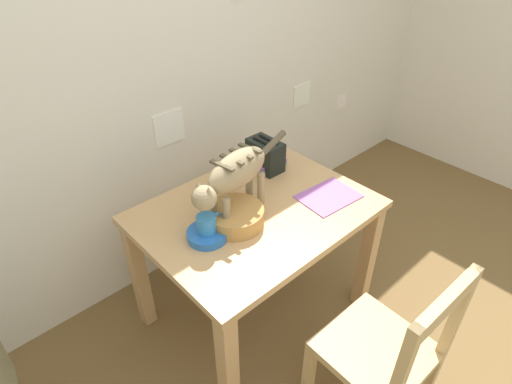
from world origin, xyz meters
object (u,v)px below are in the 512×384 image
Objects in this scene: magazine at (329,196)px; wicker_basket at (235,216)px; wooden_chair_near at (385,353)px; dining_table at (256,224)px; cat at (234,175)px; coffee_mug at (207,224)px; book_stack at (267,163)px; toaster at (265,155)px; saucer_bowl at (207,235)px.

wicker_basket reaches higher than magazine.
wooden_chair_near is at bearing -114.27° from magazine.
cat reaches higher than dining_table.
dining_table is at bearing 157.47° from magazine.
magazine is at bearing 62.18° from wooden_chair_near.
coffee_mug is (-0.19, -0.03, -0.16)m from cat.
coffee_mug is at bearing 177.93° from wicker_basket.
dining_table is 0.35m from coffee_mug.
dining_table is 0.82m from wooden_chair_near.
book_stack is (0.31, 0.24, 0.12)m from dining_table.
cat is at bearing -152.00° from book_stack.
cat reaches higher than magazine.
cat is 0.20m from wicker_basket.
wooden_chair_near is at bearing -106.23° from toaster.
wicker_basket is at bearing -150.14° from book_stack.
saucer_bowl is 1.43× the size of coffee_mug.
cat is 0.48m from toaster.
wicker_basket is (0.16, -0.01, 0.02)m from saucer_bowl.
saucer_bowl is at bearing 90.00° from cat.
cat is at bearing 169.17° from dining_table.
magazine is at bearing -14.52° from saucer_bowl.
saucer_bowl is 0.66m from magazine.
wicker_basket reaches higher than dining_table.
toaster is at bearing 22.90° from saucer_bowl.
coffee_mug is at bearing -156.98° from toaster.
magazine is 0.51m from wicker_basket.
cat is 3.14× the size of toaster.
coffee_mug is at bearing 111.57° from wooden_chair_near.
magazine is at bearing -123.19° from cat.
saucer_bowl is 0.65m from toaster.
saucer_bowl is 0.63× the size of magazine.
coffee_mug is at bearing -0.00° from saucer_bowl.
coffee_mug is (0.00, -0.00, 0.06)m from saucer_bowl.
toaster reaches higher than saucer_bowl.
wicker_basket is (-0.48, 0.16, 0.04)m from magazine.
coffee_mug is 0.92m from wooden_chair_near.
cat is 3.42× the size of saucer_bowl.
book_stack is (-0.03, 0.42, 0.02)m from magazine.
cat is 2.14× the size of magazine.
magazine is (0.64, -0.17, -0.02)m from saucer_bowl.
dining_table is at bearing 1.98° from coffee_mug.
coffee_mug reaches higher than book_stack.
toaster is 1.15m from wooden_chair_near.
coffee_mug is 0.16m from wicker_basket.
book_stack is 0.71× the size of wicker_basket.
saucer_bowl is at bearing 170.55° from magazine.
book_stack is (0.61, 0.25, 0.01)m from saucer_bowl.
dining_table is 5.51× the size of toaster.
magazine is at bearing -27.60° from dining_table.
saucer_bowl is at bearing 180.00° from coffee_mug.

